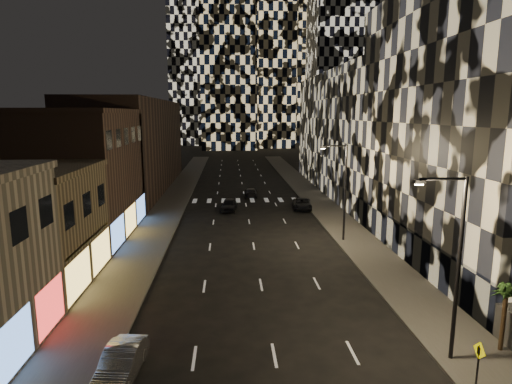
{
  "coord_description": "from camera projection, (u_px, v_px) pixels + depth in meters",
  "views": [
    {
      "loc": [
        -2.15,
        -8.53,
        11.97
      ],
      "look_at": [
        -0.12,
        23.8,
        6.0
      ],
      "focal_mm": 30.0,
      "sensor_mm": 36.0,
      "label": 1
    }
  ],
  "objects": [
    {
      "name": "sidewalk_right",
      "position": [
        316.0,
        199.0,
        60.35
      ],
      "size": [
        4.0,
        120.0,
        0.15
      ],
      "primitive_type": "cube",
      "color": "#47443F",
      "rests_on": "ground"
    },
    {
      "name": "retail_filler_left",
      "position": [
        135.0,
        145.0,
        67.25
      ],
      "size": [
        10.0,
        40.0,
        14.0
      ],
      "primitive_type": "cube",
      "color": "#4A352A",
      "rests_on": "ground"
    },
    {
      "name": "car_silver_parked",
      "position": [
        121.0,
        364.0,
        19.51
      ],
      "size": [
        1.81,
        4.42,
        1.43
      ],
      "primitive_type": "imported",
      "rotation": [
        0.0,
        0.0,
        -0.07
      ],
      "color": "gray",
      "rests_on": "ground"
    },
    {
      "name": "car_dark_rightlane",
      "position": [
        302.0,
        204.0,
        54.03
      ],
      "size": [
        2.77,
        5.09,
        1.35
      ],
      "primitive_type": "imported",
      "rotation": [
        0.0,
        0.0,
        -0.11
      ],
      "color": "black",
      "rests_on": "ground"
    },
    {
      "name": "tower_center_low",
      "position": [
        228.0,
        3.0,
        139.35
      ],
      "size": [
        18.0,
        18.0,
        95.0
      ],
      "primitive_type": "cube",
      "color": "black",
      "rests_on": "ground"
    },
    {
      "name": "car_dark_oncoming",
      "position": [
        251.0,
        193.0,
        62.14
      ],
      "size": [
        1.92,
        4.4,
        1.26
      ],
      "primitive_type": "imported",
      "rotation": [
        0.0,
        0.0,
        3.11
      ],
      "color": "black",
      "rests_on": "ground"
    },
    {
      "name": "car_dark_midlane",
      "position": [
        229.0,
        205.0,
        53.25
      ],
      "size": [
        2.2,
        4.57,
        1.51
      ],
      "primitive_type": "imported",
      "rotation": [
        0.0,
        0.0,
        -0.1
      ],
      "color": "black",
      "rests_on": "ground"
    },
    {
      "name": "midrise_base",
      "position": [
        406.0,
        242.0,
        35.21
      ],
      "size": [
        0.6,
        25.0,
        3.0
      ],
      "primitive_type": "cube",
      "color": "#383838",
      "rests_on": "ground"
    },
    {
      "name": "ped_sign",
      "position": [
        479.0,
        359.0,
        18.08
      ],
      "size": [
        0.08,
        0.79,
        2.36
      ],
      "rotation": [
        0.0,
        0.0,
        0.03
      ],
      "color": "black",
      "rests_on": "sidewalk_right"
    },
    {
      "name": "midrise_right",
      "position": [
        508.0,
        126.0,
        33.96
      ],
      "size": [
        16.0,
        25.0,
        22.0
      ],
      "primitive_type": "cube",
      "color": "#232326",
      "rests_on": "ground"
    },
    {
      "name": "palm_tree",
      "position": [
        506.0,
        296.0,
        21.19
      ],
      "size": [
        1.79,
        1.79,
        3.52
      ],
      "color": "#47331E",
      "rests_on": "sidewalk_right"
    },
    {
      "name": "midrise_filler_right",
      "position": [
        372.0,
        133.0,
        66.22
      ],
      "size": [
        16.0,
        40.0,
        18.0
      ],
      "primitive_type": "cube",
      "color": "#232326",
      "rests_on": "ground"
    },
    {
      "name": "curb_right",
      "position": [
        301.0,
        199.0,
        60.22
      ],
      "size": [
        0.2,
        120.0,
        0.15
      ],
      "primitive_type": "cube",
      "color": "#4C4C47",
      "rests_on": "ground"
    },
    {
      "name": "sidewalk_left",
      "position": [
        173.0,
        201.0,
        59.12
      ],
      "size": [
        4.0,
        120.0,
        0.15
      ],
      "primitive_type": "cube",
      "color": "#47443F",
      "rests_on": "ground"
    },
    {
      "name": "streetlight_near",
      "position": [
        454.0,
        257.0,
        20.03
      ],
      "size": [
        2.55,
        0.25,
        9.0
      ],
      "color": "black",
      "rests_on": "sidewalk_right"
    },
    {
      "name": "curb_left",
      "position": [
        188.0,
        200.0,
        59.25
      ],
      "size": [
        0.2,
        120.0,
        0.15
      ],
      "primitive_type": "cube",
      "color": "#4C4C47",
      "rests_on": "ground"
    },
    {
      "name": "retail_tan",
      "position": [
        15.0,
        231.0,
        29.51
      ],
      "size": [
        10.0,
        10.0,
        8.0
      ],
      "primitive_type": "cube",
      "color": "#746245",
      "rests_on": "ground"
    },
    {
      "name": "streetlight_far",
      "position": [
        343.0,
        186.0,
        39.66
      ],
      "size": [
        2.55,
        0.25,
        9.0
      ],
      "color": "black",
      "rests_on": "sidewalk_right"
    },
    {
      "name": "retail_brown",
      "position": [
        76.0,
        176.0,
        41.42
      ],
      "size": [
        10.0,
        15.0,
        12.0
      ],
      "primitive_type": "cube",
      "color": "#4A352A",
      "rests_on": "ground"
    }
  ]
}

